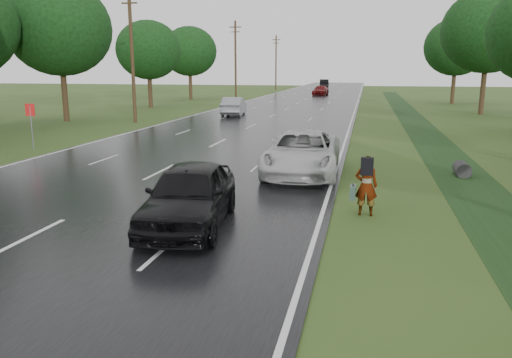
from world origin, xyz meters
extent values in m
plane|color=#31491A|center=(0.00, 0.00, 0.00)|extent=(220.00, 220.00, 0.00)
cube|color=black|center=(0.00, 45.00, 0.02)|extent=(14.00, 180.00, 0.04)
cube|color=silver|center=(6.75, 45.00, 0.04)|extent=(0.12, 180.00, 0.01)
cube|color=silver|center=(-6.75, 45.00, 0.04)|extent=(0.12, 180.00, 0.01)
cube|color=silver|center=(0.00, 45.00, 0.04)|extent=(0.12, 180.00, 0.01)
cube|color=#183213|center=(11.50, 20.00, 0.00)|extent=(2.20, 120.00, 0.01)
cylinder|color=#2D2D2D|center=(11.50, 10.00, 0.25)|extent=(0.56, 1.00, 0.56)
cylinder|color=slate|center=(-8.50, 12.00, 1.10)|extent=(0.06, 0.06, 2.20)
cube|color=red|center=(-8.50, 12.00, 2.00)|extent=(0.50, 0.04, 0.60)
cylinder|color=#372B16|center=(-9.20, 25.00, 5.00)|extent=(0.26, 0.26, 10.00)
cube|color=#372B16|center=(-9.20, 25.00, 8.60)|extent=(1.20, 0.10, 0.10)
cylinder|color=#372B16|center=(-9.20, 55.00, 5.00)|extent=(0.26, 0.26, 10.00)
cube|color=#372B16|center=(-9.20, 55.00, 9.20)|extent=(1.60, 0.12, 0.12)
cube|color=#372B16|center=(-9.20, 55.00, 8.60)|extent=(1.20, 0.10, 0.10)
cylinder|color=#372B16|center=(-9.20, 85.00, 5.00)|extent=(0.26, 0.26, 10.00)
cube|color=#372B16|center=(-9.20, 85.00, 9.20)|extent=(1.60, 0.12, 0.12)
cube|color=#372B16|center=(-9.20, 85.00, 8.60)|extent=(1.20, 0.10, 0.10)
cylinder|color=#372B16|center=(17.80, 38.00, 2.08)|extent=(0.44, 0.44, 4.16)
ellipsoid|color=black|center=(17.80, 38.00, 7.16)|extent=(8.00, 8.00, 7.20)
cylinder|color=#372B16|center=(17.50, 52.00, 1.84)|extent=(0.44, 0.44, 3.68)
ellipsoid|color=black|center=(17.50, 52.00, 6.38)|extent=(7.20, 7.20, 6.48)
cylinder|color=#372B16|center=(-15.00, 25.00, 2.00)|extent=(0.44, 0.44, 4.00)
ellipsoid|color=black|center=(-15.00, 25.00, 6.92)|extent=(7.80, 7.80, 7.02)
cylinder|color=#372B16|center=(-14.20, 39.00, 1.68)|extent=(0.44, 0.44, 3.36)
ellipsoid|color=black|center=(-14.20, 39.00, 5.83)|extent=(6.60, 6.60, 5.94)
cylinder|color=#372B16|center=(-14.80, 53.00, 1.76)|extent=(0.44, 0.44, 3.52)
ellipsoid|color=black|center=(-14.80, 53.00, 6.14)|extent=(7.00, 7.00, 6.30)
imported|color=#A5998C|center=(7.92, 3.85, 0.85)|extent=(0.62, 0.42, 1.69)
cube|color=black|center=(7.91, 3.60, 1.44)|extent=(0.34, 0.21, 0.47)
cube|color=#334B41|center=(7.56, 3.94, 0.62)|extent=(0.17, 0.48, 0.38)
cube|color=black|center=(7.56, 3.94, 0.85)|extent=(0.05, 0.16, 0.03)
imported|color=silver|center=(5.50, 8.88, 0.85)|extent=(2.87, 5.94, 1.63)
imported|color=black|center=(3.50, 1.80, 0.86)|extent=(2.47, 4.99, 1.64)
imported|color=gray|center=(-3.34, 31.87, 0.82)|extent=(2.18, 4.89, 1.56)
imported|color=maroon|center=(1.00, 66.18, 0.74)|extent=(2.33, 4.96, 1.40)
imported|color=black|center=(-1.00, 96.24, 0.90)|extent=(2.30, 5.35, 1.72)
camera|label=1|loc=(7.82, -9.91, 4.03)|focal=35.00mm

